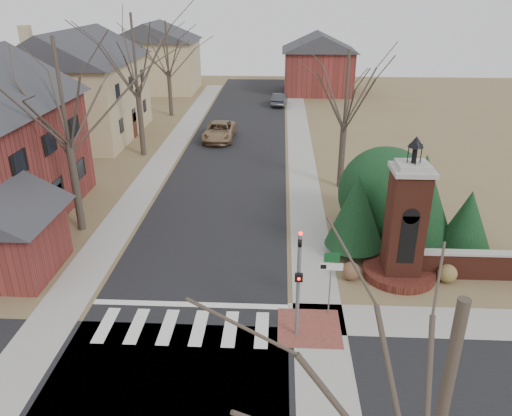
# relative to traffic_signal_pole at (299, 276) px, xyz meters

# --- Properties ---
(ground) EXTENTS (120.00, 120.00, 0.00)m
(ground) POSITION_rel_traffic_signal_pole_xyz_m (-4.30, -0.57, -2.59)
(ground) COLOR brown
(ground) RESTS_ON ground
(main_street) EXTENTS (8.00, 70.00, 0.01)m
(main_street) POSITION_rel_traffic_signal_pole_xyz_m (-4.30, 21.43, -2.58)
(main_street) COLOR black
(main_street) RESTS_ON ground
(cross_street) EXTENTS (120.00, 8.00, 0.01)m
(cross_street) POSITION_rel_traffic_signal_pole_xyz_m (-4.30, -3.57, -2.58)
(cross_street) COLOR black
(cross_street) RESTS_ON ground
(crosswalk_zone) EXTENTS (8.00, 2.20, 0.02)m
(crosswalk_zone) POSITION_rel_traffic_signal_pole_xyz_m (-4.30, 0.23, -2.58)
(crosswalk_zone) COLOR silver
(crosswalk_zone) RESTS_ON ground
(stop_bar) EXTENTS (8.00, 0.35, 0.02)m
(stop_bar) POSITION_rel_traffic_signal_pole_xyz_m (-4.30, 1.73, -2.58)
(stop_bar) COLOR silver
(stop_bar) RESTS_ON ground
(sidewalk_right_main) EXTENTS (2.00, 60.00, 0.02)m
(sidewalk_right_main) POSITION_rel_traffic_signal_pole_xyz_m (0.90, 21.43, -2.58)
(sidewalk_right_main) COLOR gray
(sidewalk_right_main) RESTS_ON ground
(sidewalk_left) EXTENTS (2.00, 60.00, 0.02)m
(sidewalk_left) POSITION_rel_traffic_signal_pole_xyz_m (-9.50, 21.43, -2.58)
(sidewalk_left) COLOR gray
(sidewalk_left) RESTS_ON ground
(curb_apron) EXTENTS (2.40, 2.40, 0.02)m
(curb_apron) POSITION_rel_traffic_signal_pole_xyz_m (0.50, 0.43, -2.57)
(curb_apron) COLOR brown
(curb_apron) RESTS_ON ground
(traffic_signal_pole) EXTENTS (0.28, 0.41, 4.50)m
(traffic_signal_pole) POSITION_rel_traffic_signal_pole_xyz_m (0.00, 0.00, 0.00)
(traffic_signal_pole) COLOR slate
(traffic_signal_pole) RESTS_ON ground
(sign_post) EXTENTS (0.90, 0.07, 2.75)m
(sign_post) POSITION_rel_traffic_signal_pole_xyz_m (1.29, 1.41, -0.64)
(sign_post) COLOR slate
(sign_post) RESTS_ON ground
(brick_gate_monument) EXTENTS (3.20, 3.20, 6.47)m
(brick_gate_monument) POSITION_rel_traffic_signal_pole_xyz_m (4.70, 4.42, -0.42)
(brick_gate_monument) COLOR #5A271A
(brick_gate_monument) RESTS_ON ground
(brick_garden_wall) EXTENTS (7.50, 0.50, 1.30)m
(brick_garden_wall) POSITION_rel_traffic_signal_pole_xyz_m (9.20, 4.43, -1.93)
(brick_garden_wall) COLOR #5A271A
(brick_garden_wall) RESTS_ON ground
(house_stucco_left) EXTENTS (9.80, 12.80, 9.28)m
(house_stucco_left) POSITION_rel_traffic_signal_pole_xyz_m (-17.80, 26.42, 2.01)
(house_stucco_left) COLOR tan
(house_stucco_left) RESTS_ON ground
(garage_left) EXTENTS (4.80, 4.80, 4.29)m
(garage_left) POSITION_rel_traffic_signal_pole_xyz_m (-12.82, 3.92, -0.35)
(garage_left) COLOR maroon
(garage_left) RESTS_ON ground
(house_distant_left) EXTENTS (10.80, 8.80, 8.53)m
(house_distant_left) POSITION_rel_traffic_signal_pole_xyz_m (-16.31, 47.42, 1.66)
(house_distant_left) COLOR tan
(house_distant_left) RESTS_ON ground
(house_distant_right) EXTENTS (8.80, 8.80, 7.30)m
(house_distant_right) POSITION_rel_traffic_signal_pole_xyz_m (3.69, 47.42, 1.06)
(house_distant_right) COLOR maroon
(house_distant_right) RESTS_ON ground
(evergreen_near) EXTENTS (2.80, 2.80, 4.10)m
(evergreen_near) POSITION_rel_traffic_signal_pole_xyz_m (2.90, 6.43, -0.29)
(evergreen_near) COLOR #473D33
(evergreen_near) RESTS_ON ground
(evergreen_mid) EXTENTS (3.40, 3.40, 4.70)m
(evergreen_mid) POSITION_rel_traffic_signal_pole_xyz_m (6.20, 7.63, 0.01)
(evergreen_mid) COLOR #473D33
(evergreen_mid) RESTS_ON ground
(evergreen_far) EXTENTS (2.40, 2.40, 3.30)m
(evergreen_far) POSITION_rel_traffic_signal_pole_xyz_m (8.20, 6.63, -0.69)
(evergreen_far) COLOR #473D33
(evergreen_far) RESTS_ON ground
(evergreen_mass) EXTENTS (4.80, 4.80, 4.80)m
(evergreen_mass) POSITION_rel_traffic_signal_pole_xyz_m (4.70, 8.93, -0.19)
(evergreen_mass) COLOR black
(evergreen_mass) RESTS_ON ground
(bare_tree_0) EXTENTS (8.05, 8.05, 11.15)m
(bare_tree_0) POSITION_rel_traffic_signal_pole_xyz_m (-11.30, 8.43, 5.11)
(bare_tree_0) COLOR #473D33
(bare_tree_0) RESTS_ON ground
(bare_tree_1) EXTENTS (8.40, 8.40, 11.64)m
(bare_tree_1) POSITION_rel_traffic_signal_pole_xyz_m (-11.30, 21.43, 5.44)
(bare_tree_1) COLOR #473D33
(bare_tree_1) RESTS_ON ground
(bare_tree_2) EXTENTS (7.35, 7.35, 10.19)m
(bare_tree_2) POSITION_rel_traffic_signal_pole_xyz_m (-11.80, 34.43, 4.44)
(bare_tree_2) COLOR #473D33
(bare_tree_2) RESTS_ON ground
(bare_tree_3) EXTENTS (7.00, 7.00, 9.70)m
(bare_tree_3) POSITION_rel_traffic_signal_pole_xyz_m (3.20, 15.43, 4.10)
(bare_tree_3) COLOR #473D33
(bare_tree_3) RESTS_ON ground
(bare_tree_4) EXTENTS (6.65, 6.65, 9.21)m
(bare_tree_4) POSITION_rel_traffic_signal_pole_xyz_m (1.70, -9.57, 3.77)
(bare_tree_4) COLOR #473D33
(bare_tree_4) RESTS_ON ground
(pickup_truck) EXTENTS (2.54, 5.35, 1.47)m
(pickup_truck) POSITION_rel_traffic_signal_pole_xyz_m (-5.90, 25.84, -1.85)
(pickup_truck) COLOR #8E6E4D
(pickup_truck) RESTS_ON ground
(distant_car) EXTENTS (1.86, 4.22, 1.35)m
(distant_car) POSITION_rel_traffic_signal_pole_xyz_m (-0.90, 39.69, -1.91)
(distant_car) COLOR #323439
(distant_car) RESTS_ON ground
(dry_shrub_left) EXTENTS (0.83, 0.83, 0.83)m
(dry_shrub_left) POSITION_rel_traffic_signal_pole_xyz_m (2.50, 4.03, -2.17)
(dry_shrub_left) COLOR brown
(dry_shrub_left) RESTS_ON ground
(dry_shrub_right) EXTENTS (0.84, 0.84, 0.84)m
(dry_shrub_right) POSITION_rel_traffic_signal_pole_xyz_m (6.70, 4.03, -2.17)
(dry_shrub_right) COLOR olive
(dry_shrub_right) RESTS_ON ground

